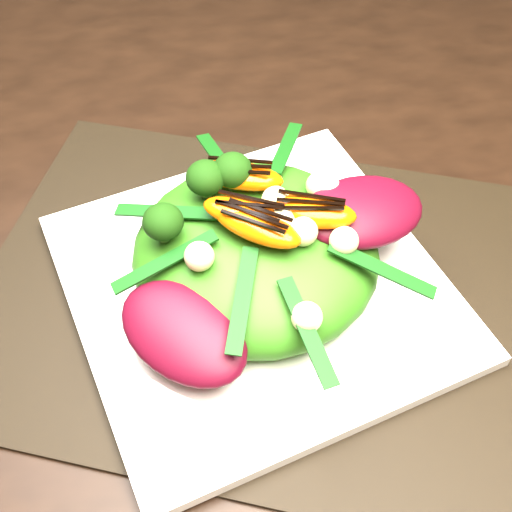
{
  "coord_description": "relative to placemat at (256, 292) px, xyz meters",
  "views": [
    {
      "loc": [
        -0.35,
        -0.49,
        1.19
      ],
      "look_at": [
        -0.3,
        -0.16,
        0.8
      ],
      "focal_mm": 48.0,
      "sensor_mm": 36.0,
      "label": 1
    }
  ],
  "objects": [
    {
      "name": "plate_base",
      "position": [
        0.0,
        0.0,
        0.01
      ],
      "size": [
        0.35,
        0.35,
        0.01
      ],
      "primitive_type": "cube",
      "rotation": [
        0.0,
        0.0,
        0.28
      ],
      "color": "white",
      "rests_on": "placemat"
    },
    {
      "name": "macadamia_nut",
      "position": [
        0.02,
        -0.04,
        0.09
      ],
      "size": [
        0.02,
        0.02,
        0.02
      ],
      "primitive_type": "sphere",
      "rotation": [
        0.0,
        0.0,
        -0.18
      ],
      "color": "beige",
      "rests_on": "lettuce_mound"
    },
    {
      "name": "floor",
      "position": [
        0.3,
        0.16,
        -0.76
      ],
      "size": [
        4.0,
        4.0,
        0.01
      ],
      "primitive_type": "cube",
      "color": "brown",
      "rests_on": "ground"
    },
    {
      "name": "radicchio_leaf",
      "position": [
        0.08,
        0.0,
        0.08
      ],
      "size": [
        0.11,
        0.08,
        0.02
      ],
      "primitive_type": "ellipsoid",
      "rotation": [
        0.0,
        0.0,
        0.23
      ],
      "color": "#400613",
      "rests_on": "lettuce_mound"
    },
    {
      "name": "broccoli_floret",
      "position": [
        -0.05,
        0.04,
        0.09
      ],
      "size": [
        0.05,
        0.05,
        0.04
      ],
      "primitive_type": "sphere",
      "rotation": [
        0.0,
        0.0,
        -0.28
      ],
      "color": "#103309",
      "rests_on": "lettuce_mound"
    },
    {
      "name": "balsamic_drizzle",
      "position": [
        -0.01,
        0.02,
        0.1
      ],
      "size": [
        0.05,
        0.0,
        0.0
      ],
      "primitive_type": "cube",
      "rotation": [
        0.0,
        0.0,
        0.05
      ],
      "color": "black",
      "rests_on": "orange_segment"
    },
    {
      "name": "salad_bowl",
      "position": [
        0.0,
        0.0,
        0.02
      ],
      "size": [
        0.25,
        0.25,
        0.02
      ],
      "primitive_type": "cylinder",
      "rotation": [
        0.0,
        0.0,
        0.05
      ],
      "color": "silver",
      "rests_on": "plate_base"
    },
    {
      "name": "orange_segment",
      "position": [
        -0.01,
        0.02,
        0.09
      ],
      "size": [
        0.07,
        0.03,
        0.02
      ],
      "primitive_type": "ellipsoid",
      "rotation": [
        0.0,
        0.0,
        0.05
      ],
      "color": "#FF5104",
      "rests_on": "lettuce_mound"
    },
    {
      "name": "lettuce_mound",
      "position": [
        0.0,
        0.0,
        0.05
      ],
      "size": [
        0.23,
        0.23,
        0.06
      ],
      "primitive_type": "ellipsoid",
      "rotation": [
        0.0,
        0.0,
        0.26
      ],
      "color": "#316F14",
      "rests_on": "salad_bowl"
    },
    {
      "name": "placemat",
      "position": [
        0.0,
        0.0,
        0.0
      ],
      "size": [
        0.53,
        0.47,
        0.0
      ],
      "primitive_type": "cube",
      "rotation": [
        0.0,
        0.0,
        -0.37
      ],
      "color": "black",
      "rests_on": "dining_table"
    }
  ]
}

